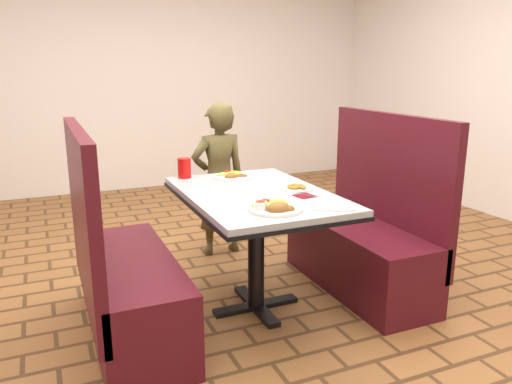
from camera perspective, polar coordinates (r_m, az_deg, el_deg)
dining_table at (r=2.97m, az=-0.00°, el=-1.80°), size 0.81×1.21×0.75m
booth_bench_left at (r=2.87m, az=-14.98°, el=-9.73°), size 0.47×1.20×1.17m
booth_bench_right at (r=3.45m, az=12.31°, el=-5.49°), size 0.47×1.20×1.17m
diner_person at (r=3.94m, az=-4.28°, el=1.39°), size 0.45×0.30×1.20m
near_dinner_plate at (r=2.56m, az=2.16°, el=-1.48°), size 0.28×0.28×0.09m
far_dinner_plate at (r=3.32m, az=-2.71°, el=2.04°), size 0.26×0.26×0.07m
plantain_plate at (r=3.00m, az=4.68°, el=0.47°), size 0.19×0.19×0.03m
maroon_napkin at (r=2.86m, az=5.57°, el=-0.44°), size 0.12×0.12×0.00m
spoon_utensil at (r=2.86m, az=5.84°, el=-0.39°), size 0.08×0.12×0.00m
red_tumbler at (r=3.34m, az=-8.19°, el=2.74°), size 0.09×0.09×0.13m
paper_napkin at (r=2.65m, az=8.56°, el=-1.58°), size 0.27×0.25×0.01m
knife_utensil at (r=2.61m, az=1.26°, el=-1.61°), size 0.04×0.17×0.00m
fork_utensil at (r=2.54m, az=0.61°, el=-2.10°), size 0.07×0.13×0.00m
lettuce_shreds at (r=3.01m, az=0.24°, el=0.35°), size 0.28×0.32×0.00m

